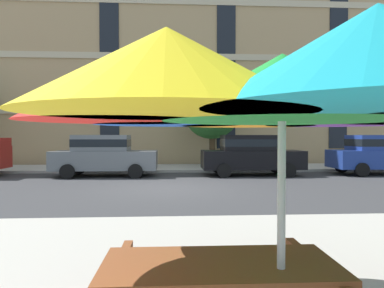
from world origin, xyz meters
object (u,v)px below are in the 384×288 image
(sedan_blue, at_px, (379,153))
(patio_umbrella, at_px, (282,92))
(sedan_black, at_px, (250,154))
(street_tree_middle, at_px, (211,108))
(sedan_gray, at_px, (104,154))

(sedan_blue, relative_size, patio_umbrella, 1.19)
(sedan_black, distance_m, street_tree_middle, 4.30)
(sedan_blue, relative_size, street_tree_middle, 0.93)
(street_tree_middle, bearing_deg, patio_umbrella, -94.74)
(sedan_blue, bearing_deg, sedan_gray, 180.00)
(sedan_black, distance_m, patio_umbrella, 13.03)
(street_tree_middle, bearing_deg, sedan_black, -68.00)
(sedan_blue, distance_m, patio_umbrella, 15.38)
(sedan_black, relative_size, patio_umbrella, 1.19)
(sedan_blue, distance_m, street_tree_middle, 8.34)
(sedan_gray, bearing_deg, sedan_blue, 0.00)
(sedan_black, relative_size, street_tree_middle, 0.93)
(sedan_gray, distance_m, sedan_black, 6.39)
(patio_umbrella, bearing_deg, sedan_blue, 55.88)
(sedan_black, relative_size, sedan_blue, 1.00)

